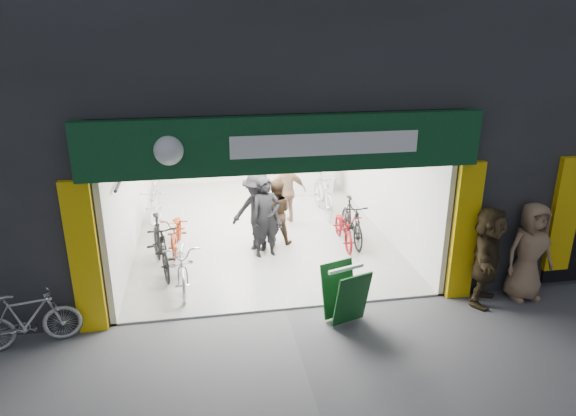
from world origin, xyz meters
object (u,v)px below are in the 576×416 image
object	(u,v)px
bike_right_front	(352,221)
sandwich_board	(345,293)
parked_bike	(28,319)
pedestrian_near	(529,252)
bike_left_front	(182,262)

from	to	relation	value
bike_right_front	sandwich_board	xyz separation A→B (m)	(-1.08, -3.21, 0.02)
bike_right_front	parked_bike	distance (m)	6.88
sandwich_board	pedestrian_near	bearing A→B (deg)	-14.61
sandwich_board	bike_right_front	bearing A→B (deg)	53.48
bike_left_front	pedestrian_near	bearing A→B (deg)	-17.38
bike_left_front	parked_bike	size ratio (longest dim) A/B	1.22
bike_left_front	pedestrian_near	world-z (taller)	pedestrian_near
bike_right_front	sandwich_board	distance (m)	3.39
bike_left_front	parked_bike	bearing A→B (deg)	-148.79
bike_left_front	bike_right_front	distance (m)	4.08
bike_left_front	bike_right_front	size ratio (longest dim) A/B	1.11
parked_bike	pedestrian_near	size ratio (longest dim) A/B	0.85
pedestrian_near	sandwich_board	bearing A→B (deg)	-179.17
pedestrian_near	bike_right_front	bearing A→B (deg)	126.32
bike_left_front	parked_bike	xyz separation A→B (m)	(-2.34, -1.61, -0.03)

